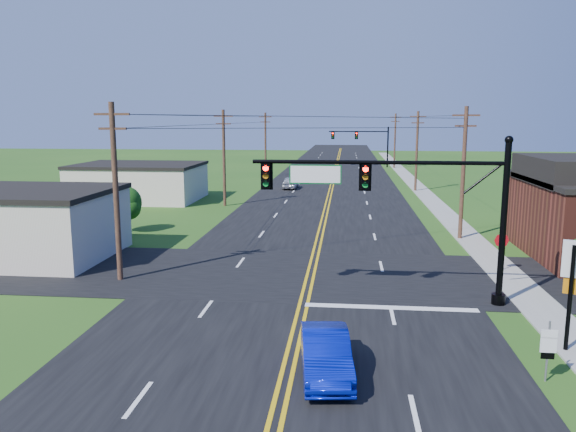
# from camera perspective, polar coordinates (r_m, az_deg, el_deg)

# --- Properties ---
(ground) EXTENTS (260.00, 260.00, 0.00)m
(ground) POSITION_cam_1_polar(r_m,az_deg,el_deg) (18.79, -0.70, -15.98)
(ground) COLOR #224B15
(ground) RESTS_ON ground
(road_main) EXTENTS (16.00, 220.00, 0.04)m
(road_main) POSITION_cam_1_polar(r_m,az_deg,el_deg) (67.32, 4.28, 2.89)
(road_main) COLOR black
(road_main) RESTS_ON ground
(road_cross) EXTENTS (70.00, 10.00, 0.04)m
(road_cross) POSITION_cam_1_polar(r_m,az_deg,el_deg) (29.99, 1.99, -5.93)
(road_cross) COLOR black
(road_cross) RESTS_ON ground
(sidewalk) EXTENTS (2.00, 160.00, 0.08)m
(sidewalk) POSITION_cam_1_polar(r_m,az_deg,el_deg) (58.00, 14.39, 1.49)
(sidewalk) COLOR gray
(sidewalk) RESTS_ON ground
(signal_mast_main) EXTENTS (11.30, 0.60, 7.48)m
(signal_mast_main) POSITION_cam_1_polar(r_m,az_deg,el_deg) (25.14, 11.32, 1.81)
(signal_mast_main) COLOR black
(signal_mast_main) RESTS_ON ground
(signal_mast_far) EXTENTS (10.98, 0.60, 7.48)m
(signal_mast_far) POSITION_cam_1_polar(r_m,az_deg,el_deg) (96.89, 7.52, 7.65)
(signal_mast_far) COLOR black
(signal_mast_far) RESTS_ON ground
(cream_bldg_near) EXTENTS (10.20, 8.20, 4.10)m
(cream_bldg_near) POSITION_cam_1_polar(r_m,az_deg,el_deg) (36.69, -25.27, -0.70)
(cream_bldg_near) COLOR beige
(cream_bldg_near) RESTS_ON ground
(cream_bldg_far) EXTENTS (12.20, 9.20, 3.70)m
(cream_bldg_far) POSITION_cam_1_polar(r_m,az_deg,el_deg) (59.01, -14.89, 3.39)
(cream_bldg_far) COLOR beige
(cream_bldg_far) RESTS_ON ground
(utility_pole_left_a) EXTENTS (1.80, 0.28, 9.00)m
(utility_pole_left_a) POSITION_cam_1_polar(r_m,az_deg,el_deg) (29.35, -17.10, 2.65)
(utility_pole_left_a) COLOR #362318
(utility_pole_left_a) RESTS_ON ground
(utility_pole_left_b) EXTENTS (1.80, 0.28, 9.00)m
(utility_pole_left_b) POSITION_cam_1_polar(r_m,az_deg,el_deg) (53.16, -6.52, 6.08)
(utility_pole_left_b) COLOR #362318
(utility_pole_left_b) RESTS_ON ground
(utility_pole_left_c) EXTENTS (1.80, 0.28, 9.00)m
(utility_pole_left_c) POSITION_cam_1_polar(r_m,az_deg,el_deg) (79.70, -2.30, 7.38)
(utility_pole_left_c) COLOR #362318
(utility_pole_left_c) RESTS_ON ground
(utility_pole_right_a) EXTENTS (1.80, 0.28, 9.00)m
(utility_pole_right_a) POSITION_cam_1_polar(r_m,az_deg,el_deg) (39.72, 17.38, 4.42)
(utility_pole_right_a) COLOR #362318
(utility_pole_right_a) RESTS_ON ground
(utility_pole_right_b) EXTENTS (1.80, 0.28, 9.00)m
(utility_pole_right_b) POSITION_cam_1_polar(r_m,az_deg,el_deg) (65.35, 12.95, 6.59)
(utility_pole_right_b) COLOR #362318
(utility_pole_right_b) RESTS_ON ground
(utility_pole_right_c) EXTENTS (1.80, 0.28, 9.00)m
(utility_pole_right_c) POSITION_cam_1_polar(r_m,az_deg,el_deg) (95.17, 10.81, 7.63)
(utility_pole_right_c) COLOR #362318
(utility_pole_right_c) RESTS_ON ground
(tree_right_back) EXTENTS (3.00, 3.00, 4.10)m
(tree_right_back) POSITION_cam_1_polar(r_m,az_deg,el_deg) (45.37, 23.96, 1.95)
(tree_right_back) COLOR #362318
(tree_right_back) RESTS_ON ground
(tree_left) EXTENTS (2.40, 2.40, 3.37)m
(tree_left) POSITION_cam_1_polar(r_m,az_deg,el_deg) (42.39, -16.23, 1.31)
(tree_left) COLOR #362318
(tree_left) RESTS_ON ground
(blue_car) EXTENTS (1.98, 4.45, 1.42)m
(blue_car) POSITION_cam_1_polar(r_m,az_deg,el_deg) (18.61, 3.84, -13.86)
(blue_car) COLOR #0715A5
(blue_car) RESTS_ON ground
(distant_car) EXTENTS (1.76, 4.20, 1.42)m
(distant_car) POSITION_cam_1_polar(r_m,az_deg,el_deg) (66.19, 0.25, 3.40)
(distant_car) COLOR silver
(distant_car) RESTS_ON ground
(route_sign) EXTENTS (0.50, 0.08, 2.00)m
(route_sign) POSITION_cam_1_polar(r_m,az_deg,el_deg) (19.73, 24.92, -11.96)
(route_sign) COLOR slate
(route_sign) RESTS_ON ground
(stop_sign) EXTENTS (0.76, 0.09, 2.15)m
(stop_sign) POSITION_cam_1_polar(r_m,az_deg,el_deg) (32.13, 20.86, -2.71)
(stop_sign) COLOR slate
(stop_sign) RESTS_ON ground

